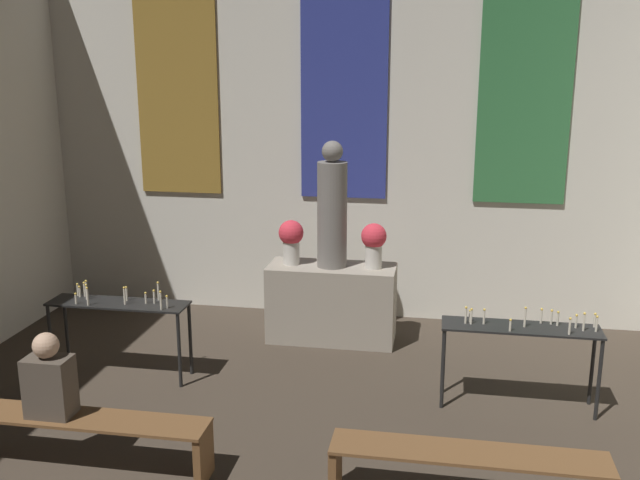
# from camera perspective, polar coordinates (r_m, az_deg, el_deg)

# --- Properties ---
(wall_back) EXTENTS (7.82, 0.16, 4.84)m
(wall_back) POSITION_cam_1_polar(r_m,az_deg,el_deg) (8.90, 1.98, 9.22)
(wall_back) COLOR silver
(wall_back) RESTS_ON ground_plane
(altar) EXTENTS (1.48, 0.60, 0.90)m
(altar) POSITION_cam_1_polar(r_m,az_deg,el_deg) (8.38, 0.95, -5.05)
(altar) COLOR gray
(altar) RESTS_ON ground_plane
(statue) EXTENTS (0.34, 0.34, 1.45)m
(statue) POSITION_cam_1_polar(r_m,az_deg,el_deg) (8.09, 0.98, 2.46)
(statue) COLOR slate
(statue) RESTS_ON altar
(flower_vase_left) EXTENTS (0.29, 0.29, 0.52)m
(flower_vase_left) POSITION_cam_1_polar(r_m,az_deg,el_deg) (8.26, -2.32, 0.12)
(flower_vase_left) COLOR beige
(flower_vase_left) RESTS_ON altar
(flower_vase_right) EXTENTS (0.29, 0.29, 0.52)m
(flower_vase_right) POSITION_cam_1_polar(r_m,az_deg,el_deg) (8.11, 4.32, -0.16)
(flower_vase_right) COLOR beige
(flower_vase_right) RESTS_ON altar
(candle_rack_left) EXTENTS (1.45, 0.37, 1.01)m
(candle_rack_left) POSITION_cam_1_polar(r_m,az_deg,el_deg) (7.64, -15.80, -5.58)
(candle_rack_left) COLOR black
(candle_rack_left) RESTS_ON ground_plane
(candle_rack_right) EXTENTS (1.45, 0.37, 1.00)m
(candle_rack_right) POSITION_cam_1_polar(r_m,az_deg,el_deg) (6.96, 15.78, -7.51)
(candle_rack_right) COLOR black
(candle_rack_right) RESTS_ON ground_plane
(pew_back_left) EXTENTS (2.01, 0.36, 0.45)m
(pew_back_left) POSITION_cam_1_polar(r_m,az_deg,el_deg) (6.17, -18.20, -14.32)
(pew_back_left) COLOR brown
(pew_back_left) RESTS_ON ground_plane
(pew_back_right) EXTENTS (2.01, 0.36, 0.45)m
(pew_back_right) POSITION_cam_1_polar(r_m,az_deg,el_deg) (5.54, 11.74, -17.34)
(pew_back_right) COLOR brown
(pew_back_right) RESTS_ON ground_plane
(person_seated) EXTENTS (0.36, 0.24, 0.69)m
(person_seated) POSITION_cam_1_polar(r_m,az_deg,el_deg) (6.11, -20.85, -10.39)
(person_seated) COLOR #4C4238
(person_seated) RESTS_ON pew_back_left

